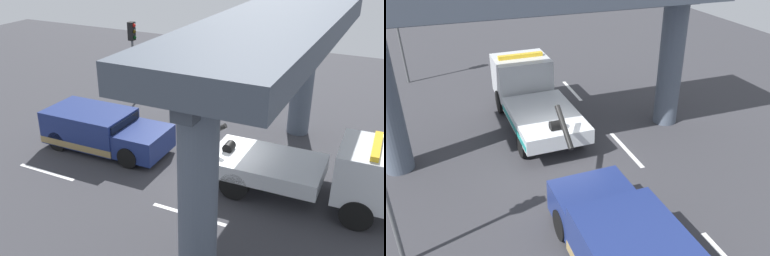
# 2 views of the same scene
# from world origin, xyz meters

# --- Properties ---
(ground_plane) EXTENTS (60.00, 40.00, 0.10)m
(ground_plane) POSITION_xyz_m (0.00, 0.00, -0.05)
(ground_plane) COLOR #38383D
(lane_stripe_west) EXTENTS (2.60, 0.16, 0.01)m
(lane_stripe_west) POSITION_xyz_m (-6.00, -2.63, 0.00)
(lane_stripe_west) COLOR silver
(lane_stripe_west) RESTS_ON ground
(lane_stripe_mid) EXTENTS (2.60, 0.16, 0.01)m
(lane_stripe_mid) POSITION_xyz_m (0.00, -2.63, 0.00)
(lane_stripe_mid) COLOR silver
(lane_stripe_mid) RESTS_ON ground
(tow_truck_white) EXTENTS (7.27, 2.51, 2.46)m
(tow_truck_white) POSITION_xyz_m (3.61, 0.02, 1.20)
(tow_truck_white) COLOR silver
(tow_truck_white) RESTS_ON ground
(towed_van_green) EXTENTS (5.24, 2.30, 1.58)m
(towed_van_green) POSITION_xyz_m (-5.34, -0.00, 0.78)
(towed_van_green) COLOR navy
(towed_van_green) RESTS_ON ground
(overpass_structure) EXTENTS (3.60, 12.35, 5.91)m
(overpass_structure) POSITION_xyz_m (1.54, 0.00, 4.89)
(overpass_structure) COLOR #4C5666
(overpass_structure) RESTS_ON ground
(traffic_light_near) EXTENTS (0.39, 0.32, 4.21)m
(traffic_light_near) POSITION_xyz_m (-6.98, 4.98, 3.07)
(traffic_light_near) COLOR #515456
(traffic_light_near) RESTS_ON ground
(traffic_light_far) EXTENTS (0.39, 0.32, 4.15)m
(traffic_light_far) POSITION_xyz_m (-2.98, 4.98, 3.03)
(traffic_light_far) COLOR #515456
(traffic_light_far) RESTS_ON ground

